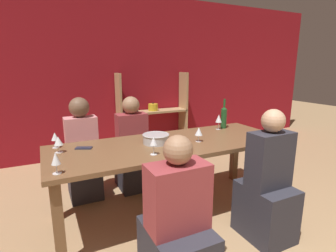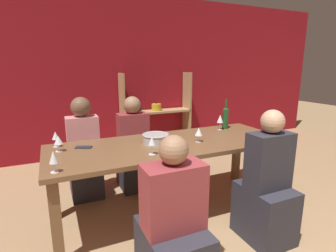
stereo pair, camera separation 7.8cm
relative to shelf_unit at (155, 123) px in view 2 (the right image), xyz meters
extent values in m
cube|color=maroon|center=(-0.56, 0.20, 0.84)|extent=(8.80, 0.06, 2.70)
cube|color=tan|center=(-0.59, 0.00, 0.19)|extent=(0.04, 0.30, 1.41)
cube|color=tan|center=(0.65, 0.00, 0.19)|extent=(0.04, 0.30, 1.41)
cube|color=tan|center=(0.03, 0.00, -0.49)|extent=(1.24, 0.30, 0.04)
cylinder|color=#E0561E|center=(-0.38, 0.00, -0.42)|extent=(0.17, 0.17, 0.12)
sphere|color=black|center=(-0.38, 0.00, -0.35)|extent=(0.02, 0.02, 0.02)
cylinder|color=#E0561E|center=(0.03, 0.00, -0.41)|extent=(0.19, 0.19, 0.12)
sphere|color=black|center=(0.03, 0.00, -0.34)|extent=(0.02, 0.02, 0.02)
cylinder|color=#338447|center=(0.45, 0.00, -0.42)|extent=(0.19, 0.19, 0.12)
sphere|color=black|center=(0.45, 0.00, -0.34)|extent=(0.02, 0.02, 0.02)
cube|color=tan|center=(0.03, 0.00, 0.21)|extent=(1.24, 0.30, 0.04)
cylinder|color=black|center=(-0.38, 0.00, 0.28)|extent=(0.25, 0.25, 0.11)
sphere|color=black|center=(-0.38, 0.00, 0.35)|extent=(0.02, 0.02, 0.02)
cylinder|color=gold|center=(0.03, 0.00, 0.29)|extent=(0.17, 0.17, 0.12)
sphere|color=black|center=(0.03, 0.00, 0.36)|extent=(0.02, 0.02, 0.02)
cube|color=brown|center=(-0.60, -2.02, 0.24)|extent=(2.42, 0.89, 0.04)
cube|color=brown|center=(-1.73, -2.38, -0.15)|extent=(0.08, 0.08, 0.73)
cube|color=brown|center=(0.53, -2.38, -0.15)|extent=(0.08, 0.08, 0.73)
cube|color=brown|center=(-1.73, -1.65, -0.15)|extent=(0.08, 0.08, 0.73)
cube|color=brown|center=(0.53, -1.65, -0.15)|extent=(0.08, 0.08, 0.73)
cylinder|color=#B7BABC|center=(-0.76, -1.97, 0.30)|extent=(0.26, 0.26, 0.09)
torus|color=#B7BABC|center=(-0.76, -1.97, 0.35)|extent=(0.27, 0.27, 0.01)
cylinder|color=#1E4C23|center=(0.25, -1.74, 0.38)|extent=(0.07, 0.07, 0.24)
cone|color=#1E4C23|center=(0.25, -1.74, 0.51)|extent=(0.07, 0.07, 0.03)
cylinder|color=#1E4C23|center=(0.25, -1.74, 0.57)|extent=(0.03, 0.03, 0.09)
cylinder|color=white|center=(-1.66, -1.85, 0.26)|extent=(0.07, 0.07, 0.00)
cylinder|color=white|center=(-1.66, -1.85, 0.29)|extent=(0.01, 0.01, 0.07)
cone|color=white|center=(-1.66, -1.85, 0.36)|extent=(0.08, 0.08, 0.08)
cylinder|color=maroon|center=(-1.66, -1.85, 0.34)|extent=(0.04, 0.04, 0.03)
cylinder|color=white|center=(-1.71, -2.35, 0.26)|extent=(0.06, 0.06, 0.00)
cylinder|color=white|center=(-1.71, -2.35, 0.29)|extent=(0.01, 0.01, 0.07)
cone|color=white|center=(-1.71, -2.35, 0.37)|extent=(0.07, 0.07, 0.09)
cylinder|color=white|center=(-0.35, -2.11, 0.26)|extent=(0.06, 0.06, 0.00)
cylinder|color=white|center=(-0.35, -2.11, 0.29)|extent=(0.01, 0.01, 0.06)
cone|color=white|center=(-0.35, -2.11, 0.36)|extent=(0.08, 0.08, 0.08)
cylinder|color=beige|center=(-0.35, -2.11, 0.34)|extent=(0.04, 0.04, 0.03)
cylinder|color=white|center=(-1.68, -1.69, 0.26)|extent=(0.06, 0.06, 0.00)
cylinder|color=white|center=(-1.68, -1.69, 0.30)|extent=(0.01, 0.01, 0.07)
cone|color=white|center=(-1.68, -1.69, 0.37)|extent=(0.07, 0.07, 0.07)
cylinder|color=white|center=(-0.92, -2.28, 0.26)|extent=(0.06, 0.06, 0.00)
cylinder|color=white|center=(-0.92, -2.28, 0.30)|extent=(0.01, 0.01, 0.08)
cone|color=white|center=(-0.92, -2.28, 0.38)|extent=(0.07, 0.07, 0.07)
cylinder|color=white|center=(0.16, -1.76, 0.26)|extent=(0.06, 0.06, 0.00)
cylinder|color=white|center=(0.16, -1.76, 0.30)|extent=(0.01, 0.01, 0.08)
cone|color=white|center=(0.16, -1.76, 0.39)|extent=(0.08, 0.08, 0.09)
cube|color=#1E2338|center=(-1.44, -1.83, 0.26)|extent=(0.17, 0.13, 0.01)
cube|color=#2D2D38|center=(-0.04, -2.76, -0.26)|extent=(0.37, 0.47, 0.49)
cube|color=#2D2D38|center=(-0.04, -2.76, 0.23)|extent=(0.37, 0.21, 0.49)
sphere|color=tan|center=(-0.04, -2.76, 0.57)|extent=(0.20, 0.20, 0.20)
cube|color=#2D2D38|center=(-1.38, -1.25, -0.30)|extent=(0.35, 0.44, 0.42)
cube|color=pink|center=(-1.38, -1.25, 0.18)|extent=(0.35, 0.19, 0.54)
sphere|color=brown|center=(-1.38, -1.25, 0.56)|extent=(0.22, 0.22, 0.22)
cube|color=#2D2D38|center=(-0.98, -2.83, -0.31)|extent=(0.43, 0.53, 0.40)
cube|color=#99383D|center=(-0.98, -2.83, 0.13)|extent=(0.43, 0.24, 0.48)
sphere|color=#9E7556|center=(-0.98, -2.83, 0.47)|extent=(0.20, 0.20, 0.20)
cube|color=#2D2D38|center=(-0.79, -1.28, -0.27)|extent=(0.37, 0.46, 0.48)
cube|color=#99383D|center=(-0.79, -1.28, 0.21)|extent=(0.37, 0.20, 0.48)
sphere|color=#9E7556|center=(-0.79, -1.28, 0.55)|extent=(0.21, 0.21, 0.21)
camera|label=1|loc=(-1.76, -4.29, 1.01)|focal=28.00mm
camera|label=2|loc=(-1.69, -4.32, 1.01)|focal=28.00mm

